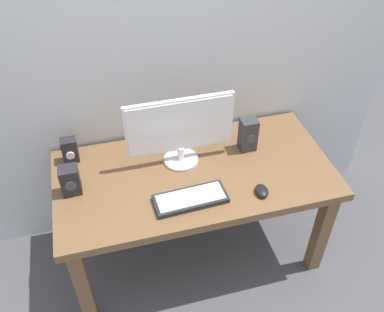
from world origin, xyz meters
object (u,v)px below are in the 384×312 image
(mouse, at_px, (262,191))
(audio_controller, at_px, (70,150))
(monitor, at_px, (180,129))
(desk, at_px, (195,184))
(keyboard_primary, at_px, (191,199))
(speaker_right, at_px, (248,134))
(speaker_left, at_px, (70,180))

(mouse, bearing_deg, audio_controller, 158.52)
(audio_controller, bearing_deg, mouse, -28.88)
(monitor, distance_m, audio_controller, 0.63)
(desk, relative_size, keyboard_primary, 4.01)
(mouse, bearing_deg, speaker_right, 89.03)
(monitor, distance_m, speaker_right, 0.42)
(desk, distance_m, monitor, 0.34)
(monitor, xyz_separation_m, speaker_left, (-0.61, -0.10, -0.14))
(audio_controller, bearing_deg, speaker_right, -8.93)
(speaker_left, bearing_deg, desk, -1.79)
(keyboard_primary, distance_m, speaker_right, 0.54)
(mouse, relative_size, audio_controller, 0.66)
(keyboard_primary, distance_m, mouse, 0.37)
(keyboard_primary, distance_m, audio_controller, 0.74)
(monitor, distance_m, speaker_left, 0.63)
(speaker_left, bearing_deg, mouse, -15.61)
(mouse, bearing_deg, keyboard_primary, -179.17)
(keyboard_primary, bearing_deg, desk, 69.20)
(desk, distance_m, speaker_right, 0.42)
(desk, relative_size, speaker_right, 7.58)
(desk, distance_m, audio_controller, 0.72)
(speaker_right, height_order, audio_controller, speaker_right)
(desk, relative_size, mouse, 15.76)
(mouse, distance_m, speaker_right, 0.38)
(speaker_right, bearing_deg, keyboard_primary, -143.00)
(monitor, xyz_separation_m, speaker_right, (0.40, -0.00, -0.12))
(mouse, height_order, speaker_left, speaker_left)
(monitor, xyz_separation_m, mouse, (0.34, -0.36, -0.20))
(monitor, height_order, speaker_right, monitor)
(monitor, xyz_separation_m, audio_controller, (-0.60, 0.16, -0.14))
(speaker_right, relative_size, speaker_left, 1.23)
(mouse, distance_m, speaker_left, 0.99)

